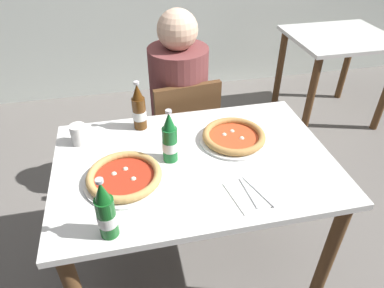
% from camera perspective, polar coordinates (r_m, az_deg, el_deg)
% --- Properties ---
extents(ground_plane, '(8.00, 8.00, 0.00)m').
position_cam_1_polar(ground_plane, '(2.07, 0.31, -18.98)').
color(ground_plane, slate).
extents(dining_table_main, '(1.20, 0.80, 0.75)m').
position_cam_1_polar(dining_table_main, '(1.59, 0.39, -5.83)').
color(dining_table_main, silver).
rests_on(dining_table_main, ground_plane).
extents(chair_behind_table, '(0.44, 0.44, 0.85)m').
position_cam_1_polar(chair_behind_table, '(2.16, -1.54, 2.03)').
color(chair_behind_table, brown).
rests_on(chair_behind_table, ground_plane).
extents(diner_seated, '(0.34, 0.34, 1.21)m').
position_cam_1_polar(diner_seated, '(2.15, -2.06, 4.99)').
color(diner_seated, '#2D3342').
rests_on(diner_seated, ground_plane).
extents(dining_table_background, '(0.80, 0.70, 0.75)m').
position_cam_1_polar(dining_table_background, '(3.20, 22.58, 13.40)').
color(dining_table_background, silver).
rests_on(dining_table_background, ground_plane).
extents(pizza_margherita_near, '(0.32, 0.32, 0.04)m').
position_cam_1_polar(pizza_margherita_near, '(1.63, 6.84, 1.17)').
color(pizza_margherita_near, white).
rests_on(pizza_margherita_near, dining_table_main).
extents(pizza_marinara_far, '(0.33, 0.33, 0.04)m').
position_cam_1_polar(pizza_marinara_far, '(1.42, -10.99, -5.29)').
color(pizza_marinara_far, white).
rests_on(pizza_marinara_far, dining_table_main).
extents(beer_bottle_left, '(0.07, 0.07, 0.25)m').
position_cam_1_polar(beer_bottle_left, '(1.68, -8.67, 5.69)').
color(beer_bottle_left, '#512D0F').
rests_on(beer_bottle_left, dining_table_main).
extents(beer_bottle_center, '(0.07, 0.07, 0.25)m').
position_cam_1_polar(beer_bottle_center, '(1.46, -3.66, 0.71)').
color(beer_bottle_center, '#196B2D').
rests_on(beer_bottle_center, dining_table_main).
extents(beer_bottle_right, '(0.07, 0.07, 0.25)m').
position_cam_1_polar(beer_bottle_right, '(1.18, -13.91, -10.78)').
color(beer_bottle_right, '#14591E').
rests_on(beer_bottle_right, dining_table_main).
extents(napkin_with_cutlery, '(0.21, 0.21, 0.01)m').
position_cam_1_polar(napkin_with_cutlery, '(1.38, 10.09, -7.82)').
color(napkin_with_cutlery, white).
rests_on(napkin_with_cutlery, dining_table_main).
extents(paper_cup, '(0.07, 0.07, 0.09)m').
position_cam_1_polar(paper_cup, '(1.67, -18.04, 1.51)').
color(paper_cup, white).
rests_on(paper_cup, dining_table_main).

